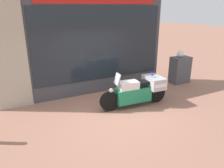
% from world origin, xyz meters
% --- Properties ---
extents(ground_plane, '(60.00, 60.00, 0.00)m').
position_xyz_m(ground_plane, '(0.00, 0.00, 0.00)').
color(ground_plane, '#9E6B56').
extents(shop_building, '(6.24, 0.55, 3.61)m').
position_xyz_m(shop_building, '(-0.47, 2.00, 1.81)').
color(shop_building, '#424247').
rests_on(shop_building, ground).
extents(window_display, '(4.70, 0.30, 1.90)m').
position_xyz_m(window_display, '(0.47, 2.03, 0.46)').
color(window_display, slate).
rests_on(window_display, ground).
extents(paramedic_motorcycle, '(2.38, 0.83, 1.20)m').
position_xyz_m(paramedic_motorcycle, '(1.14, 0.12, 0.55)').
color(paramedic_motorcycle, black).
rests_on(paramedic_motorcycle, ground).
extents(utility_cabinet, '(0.81, 0.52, 1.12)m').
position_xyz_m(utility_cabinet, '(4.00, 1.31, 0.56)').
color(utility_cabinet, '#4C4C51').
rests_on(utility_cabinet, ground).
extents(white_helmet, '(0.28, 0.28, 0.28)m').
position_xyz_m(white_helmet, '(3.94, 1.31, 1.26)').
color(white_helmet, white).
rests_on(white_helmet, utility_cabinet).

